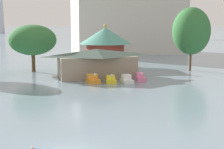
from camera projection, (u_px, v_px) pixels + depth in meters
pedal_boat_orange at (93, 79)px, 52.00m from camera, size 1.91×2.62×1.64m
pedal_boat_yellow at (111, 80)px, 52.03m from camera, size 1.92×2.89×1.52m
pedal_boat_white at (127, 80)px, 51.91m from camera, size 1.51×2.70×1.42m
pedal_boat_pink at (140, 78)px, 53.78m from camera, size 1.66×2.76×1.46m
boathouse at (97, 63)px, 56.96m from camera, size 13.80×7.04×4.89m
green_roof_pavilion at (105, 44)px, 70.19m from camera, size 10.95×10.95×8.99m
shoreline_tree_mid at (33, 40)px, 62.96m from camera, size 8.93×8.93×8.95m
shoreline_tree_right at (191, 31)px, 64.46m from camera, size 7.33×7.33×12.25m
background_building_block at (128, 19)px, 101.96m from camera, size 33.62×15.94×20.64m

